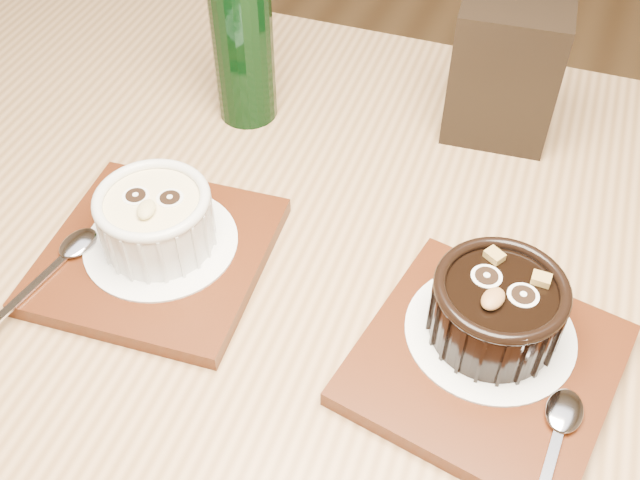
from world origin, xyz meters
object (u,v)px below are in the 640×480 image
at_px(table, 333,359).
at_px(tray_right, 485,364).
at_px(ramekin_dark, 497,307).
at_px(green_bottle, 243,39).
at_px(condiment_stand, 504,76).
at_px(tray_left, 157,255).
at_px(ramekin_white, 155,217).

distance_m(table, tray_right, 0.16).
xyz_separation_m(tray_right, ramekin_dark, (-0.00, 0.02, 0.04)).
bearing_deg(green_bottle, condiment_stand, 13.34).
relative_size(table, tray_left, 6.84).
distance_m(ramekin_white, ramekin_dark, 0.28).
bearing_deg(condiment_stand, tray_right, -78.56).
relative_size(table, tray_right, 6.84).
relative_size(tray_right, green_bottle, 0.80).
height_order(tray_right, condiment_stand, condiment_stand).
distance_m(condiment_stand, green_bottle, 0.25).
bearing_deg(tray_right, ramekin_white, 177.32).
distance_m(tray_left, tray_right, 0.29).
distance_m(table, ramekin_white, 0.21).
relative_size(table, green_bottle, 5.48).
bearing_deg(green_bottle, ramekin_white, -84.96).
relative_size(ramekin_white, condiment_stand, 0.68).
relative_size(ramekin_white, tray_right, 0.53).
distance_m(ramekin_white, tray_right, 0.29).
height_order(ramekin_dark, green_bottle, green_bottle).
relative_size(ramekin_white, ramekin_dark, 0.96).
relative_size(table, ramekin_white, 12.97).
height_order(tray_right, ramekin_dark, ramekin_dark).
relative_size(tray_left, tray_right, 1.00).
height_order(table, condiment_stand, condiment_stand).
distance_m(tray_right, ramekin_dark, 0.05).
height_order(ramekin_white, condiment_stand, condiment_stand).
bearing_deg(condiment_stand, tray_left, -129.62).
relative_size(tray_left, condiment_stand, 1.29).
relative_size(condiment_stand, green_bottle, 0.62).
relative_size(tray_left, ramekin_white, 1.90).
xyz_separation_m(ramekin_white, tray_right, (0.28, -0.01, -0.04)).
bearing_deg(ramekin_white, green_bottle, 78.99).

